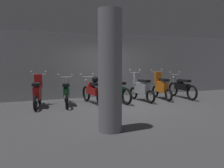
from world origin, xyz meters
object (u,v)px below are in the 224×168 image
Objects in this scene: motorbike_slot_4 at (141,88)px; support_pillar at (110,72)px; motorbike_slot_3 at (117,90)px; motorbike_slot_5 at (161,87)px; motorbike_slot_2 at (93,90)px; motorbike_slot_1 at (66,92)px; motorbike_slot_6 at (182,87)px; motorbike_slot_0 at (38,93)px.

support_pillar reaches higher than motorbike_slot_4.
motorbike_slot_5 is (2.04, -0.02, 0.04)m from motorbike_slot_3.
motorbike_slot_5 is at bearing 0.66° from motorbike_slot_2.
support_pillar reaches higher than motorbike_slot_5.
motorbike_slot_4 is at bearing -1.93° from motorbike_slot_2.
motorbike_slot_3 is 1.15× the size of motorbike_slot_5.
motorbike_slot_1 is 1.00× the size of motorbike_slot_6.
support_pillar is at bearing -127.56° from motorbike_slot_4.
motorbike_slot_0 is 0.86× the size of motorbike_slot_6.
motorbike_slot_0 is 3.04m from motorbike_slot_3.
motorbike_slot_6 is 0.68× the size of support_pillar.
motorbike_slot_1 is at bearing 178.12° from motorbike_slot_6.
motorbike_slot_4 reaches higher than motorbike_slot_2.
motorbike_slot_6 is (5.09, -0.17, 0.00)m from motorbike_slot_1.
support_pillar is at bearing -81.71° from motorbike_slot_1.
motorbike_slot_5 is (5.09, -0.09, 0.00)m from motorbike_slot_0.
motorbike_slot_1 is at bearing 172.14° from motorbike_slot_2.
motorbike_slot_4 is 0.58× the size of support_pillar.
motorbike_slot_2 is 3.06m from motorbike_slot_5.
motorbike_slot_4 is at bearing 52.44° from support_pillar.
support_pillar reaches higher than motorbike_slot_0.
motorbike_slot_5 reaches higher than motorbike_slot_2.
support_pillar reaches higher than motorbike_slot_3.
motorbike_slot_6 is at bearing -0.38° from motorbike_slot_2.
motorbike_slot_0 is 0.87× the size of motorbike_slot_3.
motorbike_slot_5 is (4.07, -0.10, 0.04)m from motorbike_slot_1.
motorbike_slot_3 is at bearing 178.53° from motorbike_slot_6.
motorbike_slot_5 is 0.59× the size of support_pillar.
motorbike_slot_1 is (1.01, 0.02, -0.04)m from motorbike_slot_0.
motorbike_slot_3 is 0.67× the size of support_pillar.
motorbike_slot_2 is at bearing -3.39° from motorbike_slot_0.
motorbike_slot_6 is (3.06, -0.08, 0.00)m from motorbike_slot_3.
motorbike_slot_5 is at bearing 5.75° from motorbike_slot_4.
motorbike_slot_1 is at bearing 176.09° from motorbike_slot_4.
motorbike_slot_0 and motorbike_slot_5 have the same top height.
motorbike_slot_2 and motorbike_slot_6 have the same top height.
motorbike_slot_3 is at bearing 2.90° from motorbike_slot_2.
motorbike_slot_1 is 1.16× the size of motorbike_slot_5.
support_pillar is at bearing -98.50° from motorbike_slot_2.
motorbike_slot_0 reaches higher than motorbike_slot_1.
support_pillar reaches higher than motorbike_slot_6.
motorbike_slot_1 is 5.09m from motorbike_slot_6.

